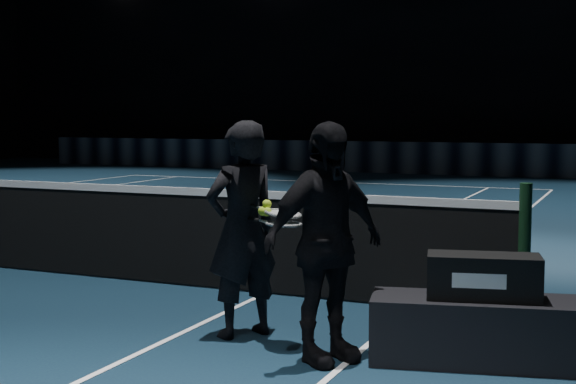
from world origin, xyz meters
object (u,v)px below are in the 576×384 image
Objects in this scene: racket_lower at (284,224)px; tennis_balls at (265,209)px; racket_bag at (484,277)px; player_b at (325,243)px; racket_upper at (283,214)px; player_bench at (482,331)px; player_a at (242,229)px.

racket_lower is 0.21m from tennis_balls.
player_b is (-0.97, -0.37, 0.22)m from racket_bag.
racket_lower is 0.09m from racket_upper.
player_b is 0.62m from tennis_balls.
player_b is at bearing -9.08° from racket_upper.
player_bench is 1.56m from racket_upper.
racket_upper is (-1.37, -0.16, 0.73)m from player_bench.
racket_lower is at bearing 99.39° from player_a.
player_bench is 2.14× the size of racket_upper.
racket_bag is 1.07× the size of racket_upper.
player_bench is at bearing 123.91° from player_a.
tennis_balls is at bearing 172.09° from player_bench.
player_bench is at bearing 32.43° from racket_lower.
player_bench is at bearing 5.04° from tennis_balls.
player_bench is 0.91× the size of player_a.
racket_upper reaches higher than racket_bag.
tennis_balls reaches higher than player_bench.
tennis_balls is at bearing 172.09° from racket_bag.
player_b is at bearing -171.91° from racket_bag.
racket_bag is 1.57m from tennis_balls.
tennis_balls is (-1.52, -0.13, 0.39)m from racket_bag.
player_a is 2.35× the size of racket_lower.
racket_lower is (0.41, -0.18, 0.09)m from player_a.
racket_upper is at bearing 173.67° from player_bench.
player_bench is 1.51m from racket_lower.
racket_bag is 1.43m from racket_upper.
tennis_balls reaches higher than racket_lower.
player_a is at bearing 157.83° from tennis_balls.
racket_upper is 0.15m from tennis_balls.
racket_lower is (-1.34, -0.22, 0.67)m from player_bench.
player_bench is at bearing -37.58° from player_b.
racket_upper is 5.67× the size of tennis_balls.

